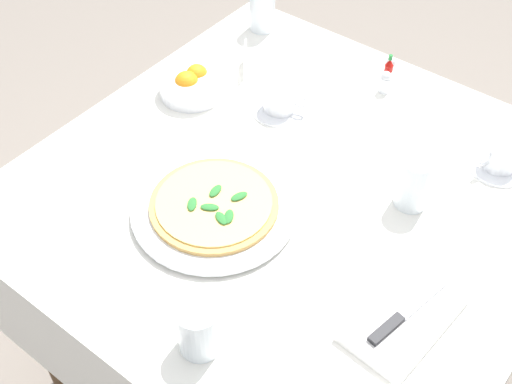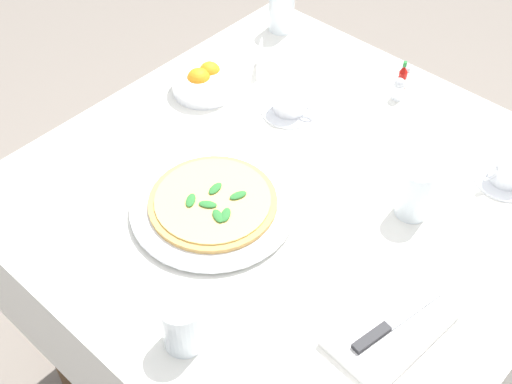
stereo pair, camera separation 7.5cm
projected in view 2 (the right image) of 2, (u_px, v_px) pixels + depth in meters
ground_plane at (286, 372)px, 1.92m from camera, size 8.00×8.00×0.00m
dining_table at (295, 233)px, 1.48m from camera, size 1.04×1.04×0.75m
pizza_plate at (213, 206)px, 1.33m from camera, size 0.33×0.33×0.02m
pizza at (213, 201)px, 1.32m from camera, size 0.25×0.25×0.02m
coffee_cup_left_edge at (509, 170)px, 1.37m from camera, size 0.13×0.13×0.07m
coffee_cup_back_corner at (290, 101)px, 1.53m from camera, size 0.13×0.13×0.07m
water_glass_right_edge at (183, 325)px, 1.10m from camera, size 0.07×0.07×0.10m
water_glass_near_left at (282, 10)px, 1.74m from camera, size 0.07×0.07×0.13m
water_glass_far_right at (415, 193)px, 1.29m from camera, size 0.07×0.07×0.12m
napkin_folded at (391, 327)px, 1.14m from camera, size 0.23×0.15×0.02m
dinner_knife at (393, 322)px, 1.13m from camera, size 0.20×0.05×0.01m
citrus_bowl at (204, 81)px, 1.58m from camera, size 0.15×0.15×0.07m
hot_sauce_bottle at (402, 79)px, 1.58m from camera, size 0.02×0.02×0.08m
salt_shaker at (405, 75)px, 1.60m from camera, size 0.03×0.03×0.06m
pepper_shaker at (398, 90)px, 1.56m from camera, size 0.03×0.03×0.06m
menu_card at (260, 59)px, 1.64m from camera, size 0.08×0.06×0.06m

